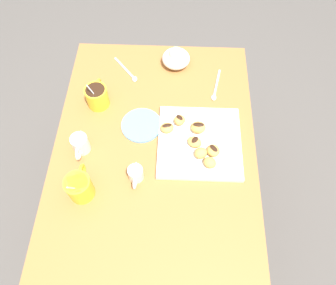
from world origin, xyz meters
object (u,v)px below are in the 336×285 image
(saucer_sky_left, at_px, (141,125))
(beignet_6, at_px, (180,120))
(cream_pitcher_white, at_px, (80,144))
(beignet_4, at_px, (210,163))
(beignet_0, at_px, (195,142))
(dining_table, at_px, (156,163))
(ice_cream_bowl, at_px, (176,58))
(beignet_1, at_px, (198,127))
(beignet_3, at_px, (167,128))
(beignet_2, at_px, (201,153))
(coffee_mug_yellow_right, at_px, (97,96))
(chocolate_sauce_pitcher, at_px, (136,174))
(coffee_mug_yellow_left, at_px, (80,186))
(pastry_plate_square, at_px, (199,142))
(beignet_5, at_px, (213,151))

(saucer_sky_left, relative_size, beignet_6, 3.46)
(cream_pitcher_white, distance_m, beignet_4, 0.46)
(beignet_0, bearing_deg, dining_table, 93.31)
(ice_cream_bowl, distance_m, beignet_1, 0.35)
(beignet_3, bearing_deg, dining_table, 146.30)
(cream_pitcher_white, distance_m, beignet_2, 0.43)
(beignet_3, xyz_separation_m, beignet_6, (0.03, -0.05, 0.00))
(dining_table, bearing_deg, coffee_mug_yellow_right, 50.57)
(coffee_mug_yellow_right, xyz_separation_m, chocolate_sauce_pitcher, (-0.31, -0.18, -0.02))
(coffee_mug_yellow_left, distance_m, beignet_2, 0.42)
(beignet_2, distance_m, beignet_6, 0.16)
(beignet_4, bearing_deg, cream_pitcher_white, 83.40)
(beignet_1, bearing_deg, beignet_4, -164.64)
(pastry_plate_square, xyz_separation_m, chocolate_sauce_pitcher, (-0.14, 0.22, 0.02))
(pastry_plate_square, distance_m, coffee_mug_yellow_left, 0.45)
(beignet_2, xyz_separation_m, beignet_3, (0.10, 0.12, -0.00))
(beignet_2, bearing_deg, chocolate_sauce_pitcher, 111.18)
(dining_table, distance_m, coffee_mug_yellow_right, 0.35)
(beignet_6, bearing_deg, beignet_4, -147.86)
(beignet_1, bearing_deg, coffee_mug_yellow_left, 123.24)
(coffee_mug_yellow_left, bearing_deg, beignet_4, -75.30)
(cream_pitcher_white, relative_size, beignet_3, 2.11)
(beignet_2, distance_m, beignet_4, 0.05)
(beignet_2, bearing_deg, beignet_0, 24.83)
(beignet_1, height_order, beignet_5, beignet_1)
(chocolate_sauce_pitcher, bearing_deg, beignet_2, -68.82)
(saucer_sky_left, xyz_separation_m, beignet_1, (-0.02, -0.21, 0.03))
(beignet_0, height_order, beignet_2, beignet_2)
(coffee_mug_yellow_right, bearing_deg, beignet_0, -115.82)
(beignet_6, bearing_deg, dining_table, 138.36)
(dining_table, height_order, beignet_5, beignet_5)
(pastry_plate_square, xyz_separation_m, beignet_6, (0.08, 0.08, 0.02))
(saucer_sky_left, xyz_separation_m, beignet_5, (-0.11, -0.26, 0.03))
(chocolate_sauce_pitcher, height_order, beignet_0, chocolate_sauce_pitcher)
(dining_table, height_order, beignet_4, beignet_4)
(coffee_mug_yellow_right, relative_size, beignet_2, 2.81)
(beignet_1, xyz_separation_m, beignet_5, (-0.09, -0.05, -0.00))
(beignet_1, bearing_deg, saucer_sky_left, 84.84)
(beignet_3, bearing_deg, saucer_sky_left, 76.24)
(chocolate_sauce_pitcher, distance_m, beignet_4, 0.26)
(cream_pitcher_white, relative_size, saucer_sky_left, 0.69)
(cream_pitcher_white, distance_m, saucer_sky_left, 0.23)
(beignet_0, xyz_separation_m, beignet_6, (0.09, 0.06, 0.00))
(beignet_1, bearing_deg, beignet_0, 167.91)
(ice_cream_bowl, bearing_deg, saucer_sky_left, 159.33)
(ice_cream_bowl, height_order, beignet_0, ice_cream_bowl)
(coffee_mug_yellow_left, bearing_deg, beignet_5, -70.00)
(coffee_mug_yellow_left, height_order, ice_cream_bowl, coffee_mug_yellow_left)
(cream_pitcher_white, bearing_deg, beignet_1, -77.91)
(dining_table, distance_m, cream_pitcher_white, 0.31)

